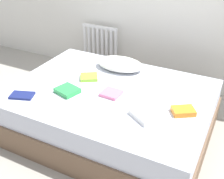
# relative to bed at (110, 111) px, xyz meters

# --- Properties ---
(ground_plane) EXTENTS (8.00, 8.00, 0.00)m
(ground_plane) POSITION_rel_bed_xyz_m (0.00, 0.00, -0.25)
(ground_plane) COLOR #9E998E
(bed) EXTENTS (2.00, 1.50, 0.50)m
(bed) POSITION_rel_bed_xyz_m (0.00, 0.00, 0.00)
(bed) COLOR brown
(bed) RESTS_ON ground
(radiator) EXTENTS (0.55, 0.04, 0.59)m
(radiator) POSITION_rel_bed_xyz_m (-0.78, 1.20, 0.17)
(radiator) COLOR white
(radiator) RESTS_ON ground
(pillow) EXTENTS (0.55, 0.35, 0.12)m
(pillow) POSITION_rel_bed_xyz_m (-0.12, 0.49, 0.31)
(pillow) COLOR white
(pillow) RESTS_ON bed
(textbook_green) EXTENTS (0.25, 0.23, 0.05)m
(textbook_green) POSITION_rel_bed_xyz_m (-0.35, -0.23, 0.28)
(textbook_green) COLOR green
(textbook_green) RESTS_ON bed
(textbook_pink) EXTENTS (0.19, 0.18, 0.03)m
(textbook_pink) POSITION_rel_bed_xyz_m (0.05, -0.07, 0.27)
(textbook_pink) COLOR pink
(textbook_pink) RESTS_ON bed
(textbook_white) EXTENTS (0.29, 0.26, 0.04)m
(textbook_white) POSITION_rel_bed_xyz_m (0.47, -0.28, 0.27)
(textbook_white) COLOR white
(textbook_white) RESTS_ON bed
(textbook_orange) EXTENTS (0.24, 0.22, 0.05)m
(textbook_orange) POSITION_rel_bed_xyz_m (0.76, -0.07, 0.28)
(textbook_orange) COLOR orange
(textbook_orange) RESTS_ON bed
(textbook_navy) EXTENTS (0.25, 0.20, 0.02)m
(textbook_navy) POSITION_rel_bed_xyz_m (-0.69, -0.49, 0.26)
(textbook_navy) COLOR navy
(textbook_navy) RESTS_ON bed
(textbook_lime) EXTENTS (0.24, 0.24, 0.03)m
(textbook_lime) POSITION_rel_bed_xyz_m (-0.31, 0.12, 0.27)
(textbook_lime) COLOR #8CC638
(textbook_lime) RESTS_ON bed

